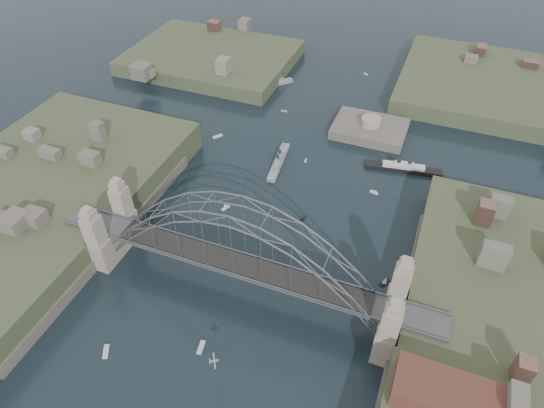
{
  "coord_description": "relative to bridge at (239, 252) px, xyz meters",
  "views": [
    {
      "loc": [
        29.84,
        -58.01,
        83.64
      ],
      "look_at": [
        0.0,
        18.0,
        10.0
      ],
      "focal_mm": 31.79,
      "sensor_mm": 36.0,
      "label": 1
    }
  ],
  "objects": [
    {
      "name": "headland_ne",
      "position": [
        50.0,
        110.0,
        -11.57
      ],
      "size": [
        70.0,
        55.0,
        9.5
      ],
      "primitive_type": "cube",
      "color": "#3C452A",
      "rests_on": "ground"
    },
    {
      "name": "small_boat_k",
      "position": [
        2.09,
        107.76,
        -12.17
      ],
      "size": [
        1.86,
        1.67,
        0.45
      ],
      "color": "silver",
      "rests_on": "ground"
    },
    {
      "name": "small_boat_l",
      "position": [
        -35.71,
        27.2,
        -12.17
      ],
      "size": [
        2.61,
        2.88,
        0.45
      ],
      "color": "silver",
      "rests_on": "ground"
    },
    {
      "name": "aeroplane",
      "position": [
        4.06,
        -20.59,
        -5.77
      ],
      "size": [
        1.98,
        2.83,
        0.47
      ],
      "color": "#A3A7AB"
    },
    {
      "name": "small_boat_j",
      "position": [
        -18.3,
        -23.27,
        -12.17
      ],
      "size": [
        2.34,
        3.15,
        0.45
      ],
      "color": "silver",
      "rests_on": "ground"
    },
    {
      "name": "naval_cruiser_far",
      "position": [
        -27.03,
        87.45,
        -11.54
      ],
      "size": [
        12.0,
        12.14,
        5.06
      ],
      "color": "#92979A",
      "rests_on": "ground"
    },
    {
      "name": "shore_east",
      "position": [
        57.32,
        0.0,
        -10.35
      ],
      "size": [
        50.5,
        90.0,
        12.0
      ],
      "color": "#3C452A",
      "rests_on": "ground"
    },
    {
      "name": "bridge",
      "position": [
        0.0,
        0.0,
        0.0
      ],
      "size": [
        84.0,
        13.8,
        24.6
      ],
      "color": "#474749",
      "rests_on": "ground"
    },
    {
      "name": "ocean_liner",
      "position": [
        25.04,
        54.89,
        -11.52
      ],
      "size": [
        21.31,
        6.21,
        5.18
      ],
      "color": "black",
      "rests_on": "ground"
    },
    {
      "name": "small_boat_i",
      "position": [
        28.54,
        13.15,
        -11.51
      ],
      "size": [
        2.31,
        2.69,
        2.38
      ],
      "color": "silver",
      "rests_on": "ground"
    },
    {
      "name": "small_boat_b",
      "position": [
        5.2,
        26.15,
        -12.17
      ],
      "size": [
        1.11,
        1.95,
        0.45
      ],
      "color": "silver",
      "rests_on": "ground"
    },
    {
      "name": "small_boat_a",
      "position": [
        -14.5,
        22.36,
        -11.46
      ],
      "size": [
        1.67,
        2.51,
        2.38
      ],
      "color": "silver",
      "rests_on": "ground"
    },
    {
      "name": "small_boat_e",
      "position": [
        -30.87,
        50.97,
        -12.17
      ],
      "size": [
        2.58,
        3.14,
        0.45
      ],
      "color": "silver",
      "rests_on": "ground"
    },
    {
      "name": "wharf_shed",
      "position": [
        44.0,
        -14.0,
        -2.32
      ],
      "size": [
        20.0,
        8.0,
        4.0
      ],
      "primitive_type": "cube",
      "color": "#592D26",
      "rests_on": "shore_east"
    },
    {
      "name": "small_boat_c",
      "position": [
        -1.62,
        -15.74,
        -12.17
      ],
      "size": [
        1.48,
        3.09,
        0.45
      ],
      "color": "silver",
      "rests_on": "ground"
    },
    {
      "name": "small_boat_f",
      "position": [
        -1.77,
        49.09,
        -12.17
      ],
      "size": [
        0.72,
        1.56,
        0.45
      ],
      "color": "silver",
      "rests_on": "ground"
    },
    {
      "name": "naval_cruiser_near",
      "position": [
        -8.59,
        45.11,
        -11.5
      ],
      "size": [
        4.33,
        17.79,
        5.29
      ],
      "color": "#92979A",
      "rests_on": "ground"
    },
    {
      "name": "shore_west",
      "position": [
        -57.32,
        0.0,
        -10.35
      ],
      "size": [
        50.5,
        90.0,
        12.0
      ],
      "color": "#3C452A",
      "rests_on": "ground"
    },
    {
      "name": "ground",
      "position": [
        0.0,
        0.0,
        -12.32
      ],
      "size": [
        500.0,
        500.0,
        0.0
      ],
      "primitive_type": "plane",
      "color": "black",
      "rests_on": "ground"
    },
    {
      "name": "headland_nw",
      "position": [
        -55.0,
        95.0,
        -11.82
      ],
      "size": [
        60.0,
        45.0,
        9.0
      ],
      "primitive_type": "cube",
      "color": "#3C452A",
      "rests_on": "ground"
    },
    {
      "name": "small_boat_d",
      "position": [
        19.62,
        42.29,
        -12.04
      ],
      "size": [
        2.4,
        1.26,
        1.43
      ],
      "color": "silver",
      "rests_on": "ground"
    },
    {
      "name": "small_boat_h",
      "position": [
        -17.0,
        72.18,
        -12.17
      ],
      "size": [
        2.08,
        0.77,
        0.45
      ],
      "color": "silver",
      "rests_on": "ground"
    },
    {
      "name": "fort_island",
      "position": [
        12.0,
        70.0,
        -12.66
      ],
      "size": [
        22.0,
        16.0,
        9.4
      ],
      "color": "#554E44",
      "rests_on": "ground"
    }
  ]
}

